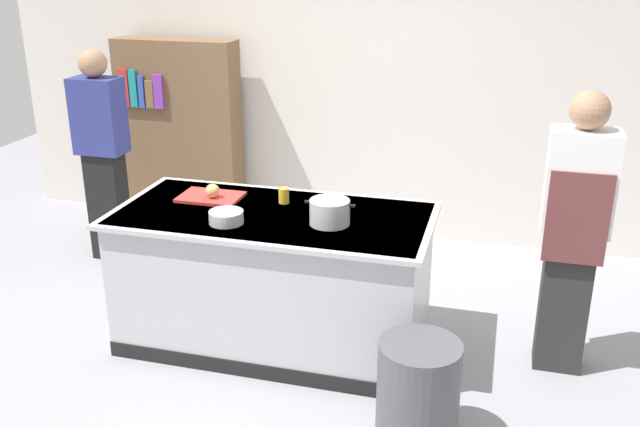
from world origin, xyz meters
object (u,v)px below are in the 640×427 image
(juice_cup, at_px, (284,196))
(person_guest, at_px, (103,151))
(onion, at_px, (212,191))
(bookshelf, at_px, (180,135))
(person_chef, at_px, (574,229))
(trash_bin, at_px, (418,394))
(stock_pot, at_px, (330,212))
(mixing_bowl, at_px, (226,217))

(juice_cup, distance_m, person_guest, 1.92)
(onion, distance_m, juice_cup, 0.47)
(bookshelf, bearing_deg, person_chef, -26.24)
(juice_cup, bearing_deg, trash_bin, -43.33)
(stock_pot, bearing_deg, mixing_bowl, -166.10)
(stock_pot, xyz_separation_m, person_chef, (1.39, 0.26, -0.06))
(juice_cup, xyz_separation_m, person_guest, (-1.77, 0.74, -0.04))
(juice_cup, xyz_separation_m, trash_bin, (1.03, -0.97, -0.66))
(stock_pot, xyz_separation_m, juice_cup, (-0.38, 0.28, -0.03))
(person_guest, bearing_deg, mixing_bowl, 61.14)
(onion, height_order, stock_pot, stock_pot)
(trash_bin, distance_m, bookshelf, 3.65)
(person_chef, bearing_deg, onion, 108.54)
(mixing_bowl, height_order, bookshelf, bookshelf)
(onion, xyz_separation_m, trash_bin, (1.49, -0.89, -0.67))
(mixing_bowl, bearing_deg, stock_pot, 13.90)
(trash_bin, bearing_deg, person_guest, 148.54)
(stock_pot, height_order, person_guest, person_guest)
(onion, distance_m, stock_pot, 0.86)
(onion, bearing_deg, person_guest, 147.97)
(stock_pot, relative_size, bookshelf, 0.18)
(bookshelf, bearing_deg, stock_pot, -44.92)
(onion, height_order, mixing_bowl, onion)
(onion, bearing_deg, juice_cup, 9.65)
(onion, xyz_separation_m, juice_cup, (0.46, 0.08, -0.02))
(person_chef, bearing_deg, mixing_bowl, 118.59)
(trash_bin, height_order, person_chef, person_chef)
(trash_bin, xyz_separation_m, person_chef, (0.74, 0.95, 0.62))
(stock_pot, xyz_separation_m, mixing_bowl, (-0.60, -0.15, -0.04))
(mixing_bowl, bearing_deg, juice_cup, 62.53)
(juice_cup, bearing_deg, mixing_bowl, -117.47)
(juice_cup, xyz_separation_m, person_chef, (1.77, -0.01, -0.04))
(person_chef, distance_m, person_guest, 3.61)
(person_guest, bearing_deg, onion, 66.15)
(stock_pot, height_order, bookshelf, bookshelf)
(mixing_bowl, xyz_separation_m, bookshelf, (-1.29, 2.03, -0.08))
(trash_bin, relative_size, bookshelf, 0.34)
(stock_pot, height_order, juice_cup, stock_pot)
(person_guest, bearing_deg, trash_bin, 66.72)
(trash_bin, xyz_separation_m, person_guest, (-2.79, 1.71, 0.62))
(stock_pot, distance_m, bookshelf, 2.66)
(person_chef, xyz_separation_m, bookshelf, (-3.28, 1.62, -0.06))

